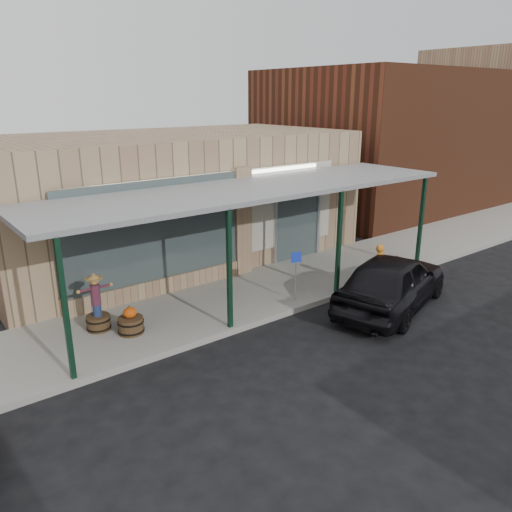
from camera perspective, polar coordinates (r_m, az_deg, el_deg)
ground at (r=11.67m, az=10.66°, el=-9.89°), size 120.00×120.00×0.00m
sidewalk at (r=14.03m, az=-0.28°, el=-4.33°), size 40.00×3.20×0.15m
storefront at (r=17.17m, az=-9.63°, el=6.59°), size 12.00×6.25×4.20m
awning at (r=13.18m, az=-0.20°, el=7.52°), size 12.00×3.00×3.04m
block_buildings_near at (r=18.82m, az=-5.93°, el=12.86°), size 61.00×8.00×8.00m
barrel_scarecrow at (r=12.18m, az=-17.69°, el=-6.01°), size 0.85×0.56×1.40m
barrel_pumpkin at (r=11.90m, az=-14.12°, el=-7.47°), size 0.70×0.70×0.68m
handicap_sign at (r=13.13m, az=4.58°, el=-1.57°), size 0.27×0.12×1.35m
parked_sedan at (r=13.49m, az=15.30°, el=-2.81°), size 4.77×3.02×1.52m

